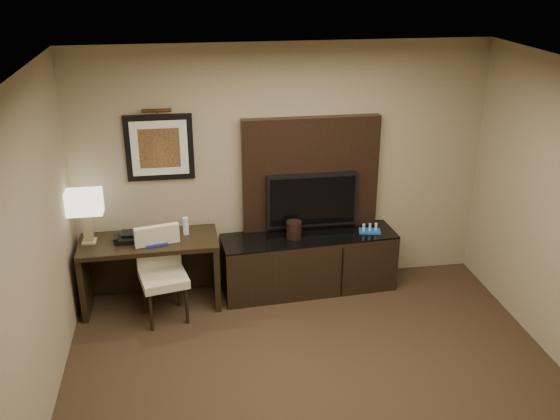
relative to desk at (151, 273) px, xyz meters
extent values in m
cube|color=silver|center=(1.47, -2.13, 2.32)|extent=(4.50, 5.00, 0.01)
cube|color=gray|center=(1.47, 0.37, 0.97)|extent=(4.50, 0.01, 2.70)
cube|color=gray|center=(-0.78, -2.13, 0.97)|extent=(0.01, 5.00, 2.70)
cube|color=black|center=(0.00, 0.00, 0.00)|extent=(1.44, 0.64, 0.76)
cube|color=black|center=(1.72, 0.07, -0.05)|extent=(1.95, 0.66, 0.66)
cube|color=black|center=(1.77, 0.31, 0.89)|extent=(1.50, 0.12, 1.30)
cube|color=black|center=(1.77, 0.21, 0.64)|extent=(1.00, 0.08, 0.60)
cube|color=black|center=(0.17, 0.35, 1.27)|extent=(0.70, 0.04, 0.70)
cylinder|color=#442715|center=(0.17, 0.31, 1.67)|extent=(0.04, 0.04, 0.30)
cube|color=#1B2FB0|center=(0.06, -0.02, 0.39)|extent=(0.29, 0.34, 0.02)
imported|color=#BBAA93|center=(0.15, 0.00, 0.48)|extent=(0.15, 0.05, 0.21)
cylinder|color=silver|center=(0.39, 0.09, 0.48)|extent=(0.08, 0.08, 0.19)
cylinder|color=black|center=(1.54, 0.04, 0.37)|extent=(0.18, 0.18, 0.19)
camera|label=1|loc=(0.44, -5.99, 3.15)|focal=40.00mm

